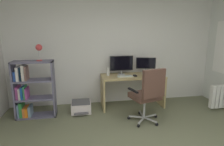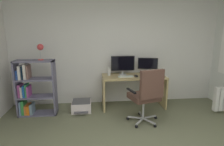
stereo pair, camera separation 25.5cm
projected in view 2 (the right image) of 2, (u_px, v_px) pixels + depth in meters
The scene contains 11 objects.
wall_back at pixel (116, 46), 4.49m from camera, with size 4.95×0.10×2.79m, color silver.
desk at pixel (133, 84), 4.33m from camera, with size 1.43×0.64×0.74m.
monitor_main at pixel (123, 64), 4.33m from camera, with size 0.55×0.18×0.44m.
monitor_secondary at pixel (148, 64), 4.39m from camera, with size 0.46×0.18×0.39m.
keyboard at pixel (126, 76), 4.16m from camera, with size 0.34×0.13×0.02m, color silver.
computer_mouse at pixel (136, 76), 4.17m from camera, with size 0.06×0.10×0.03m, color black.
desktop_speaker at pixel (109, 72), 4.29m from camera, with size 0.07×0.07×0.17m, color silver.
office_chair at pixel (147, 93), 3.46m from camera, with size 0.65×0.67×1.09m.
bookshelf at pixel (32, 89), 3.89m from camera, with size 0.78×0.31×1.17m.
desk_lamp at pixel (40, 48), 3.73m from camera, with size 0.13×0.13×0.32m.
printer at pixel (82, 106), 4.15m from camera, with size 0.42×0.48×0.24m.
Camera 2 is at (-0.56, -1.83, 1.74)m, focal length 29.96 mm.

